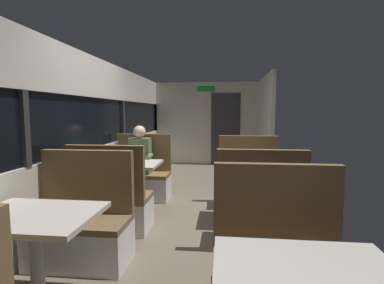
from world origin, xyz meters
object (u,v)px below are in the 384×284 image
Objects in this scene: dining_table_mid_window at (129,169)px; bench_rear_aisle_facing_end at (259,216)px; bench_mid_window_facing_entry at (142,179)px; bench_front_aisle_facing_entry at (279,273)px; bench_rear_aisle_facing_entry at (248,185)px; bench_near_window_facing_entry at (82,230)px; coffee_cup_primary at (135,162)px; dining_table_rear_aisle at (253,175)px; dining_table_near_window at (35,227)px; seated_passenger at (141,168)px; bench_mid_window_facing_end at (111,205)px.

bench_rear_aisle_facing_end reaches higher than dining_table_mid_window.
bench_front_aisle_facing_entry is at bearing -57.15° from bench_mid_window_facing_entry.
bench_rear_aisle_facing_end is at bearing -90.00° from bench_rear_aisle_facing_entry.
bench_front_aisle_facing_entry is 1.17m from bench_rear_aisle_facing_end.
coffee_cup_primary is at bearing 83.68° from bench_near_window_facing_entry.
dining_table_rear_aisle is 1.65m from coffee_cup_primary.
coffee_cup_primary is at bearing 85.87° from dining_table_near_window.
bench_front_aisle_facing_entry reaches higher than dining_table_near_window.
coffee_cup_primary reaches higher than dining_table_rear_aisle.
bench_rear_aisle_facing_entry is at bearing 90.00° from dining_table_rear_aisle.
seated_passenger is at bearing 100.28° from coffee_cup_primary.
dining_table_near_window is at bearing -90.00° from dining_table_mid_window.
seated_passenger is (0.00, 1.33, 0.21)m from bench_mid_window_facing_end.
bench_mid_window_facing_end is at bearing 173.62° from bench_rear_aisle_facing_end.
coffee_cup_primary is at bearing -49.58° from dining_table_mid_window.
dining_table_mid_window is 0.82× the size of bench_mid_window_facing_entry.
dining_table_near_window is at bearing -90.00° from bench_near_window_facing_entry.
seated_passenger reaches higher than bench_near_window_facing_entry.
bench_rear_aisle_facing_end is at bearing 17.78° from bench_near_window_facing_entry.
dining_table_mid_window is at bearing 173.62° from dining_table_rear_aisle.
bench_rear_aisle_facing_entry is 1.83m from coffee_cup_primary.
bench_rear_aisle_facing_entry is 1.81m from seated_passenger.
bench_mid_window_facing_entry and bench_front_aisle_facing_entry have the same top height.
bench_near_window_facing_entry is 1.00× the size of bench_rear_aisle_facing_entry.
coffee_cup_primary is (0.14, 1.30, 0.46)m from bench_near_window_facing_entry.
bench_mid_window_facing_end reaches higher than coffee_cup_primary.
bench_mid_window_facing_entry is at bearing 90.00° from seated_passenger.
bench_front_aisle_facing_entry is at bearing -49.19° from dining_table_mid_window.
seated_passenger is (-1.79, 0.83, -0.10)m from dining_table_rear_aisle.
bench_mid_window_facing_entry is 1.22× the size of dining_table_rear_aisle.
bench_front_aisle_facing_entry is (1.79, -0.60, 0.00)m from bench_near_window_facing_entry.
bench_rear_aisle_facing_end is 1.40m from bench_rear_aisle_facing_entry.
bench_near_window_facing_entry is 1.22× the size of dining_table_rear_aisle.
dining_table_near_window and dining_table_rear_aisle have the same top height.
bench_near_window_facing_entry is 1.88m from bench_rear_aisle_facing_end.
bench_rear_aisle_facing_end is (1.79, 1.27, -0.31)m from dining_table_near_window.
dining_table_near_window is 0.82× the size of bench_mid_window_facing_entry.
bench_mid_window_facing_entry is 0.87× the size of seated_passenger.
dining_table_rear_aisle is at bearing -26.68° from bench_mid_window_facing_entry.
bench_near_window_facing_entry reaches higher than coffee_cup_primary.
bench_mid_window_facing_entry is 0.22m from seated_passenger.
dining_table_near_window is 10.00× the size of coffee_cup_primary.
bench_near_window_facing_entry is 1.51m from dining_table_mid_window.
bench_front_aisle_facing_entry is 2.57m from bench_rear_aisle_facing_entry.
bench_rear_aisle_facing_end reaches higher than coffee_cup_primary.
bench_mid_window_facing_entry is 1.80m from bench_rear_aisle_facing_entry.
bench_mid_window_facing_end is 0.71m from coffee_cup_primary.
bench_near_window_facing_entry is 1.00× the size of bench_rear_aisle_facing_end.
coffee_cup_primary is (0.14, 0.53, 0.46)m from bench_mid_window_facing_end.
seated_passenger reaches higher than bench_mid_window_facing_end.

